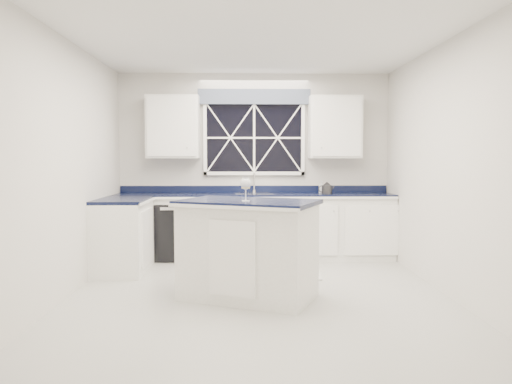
{
  "coord_description": "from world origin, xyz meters",
  "views": [
    {
      "loc": [
        -0.15,
        -5.21,
        1.47
      ],
      "look_at": [
        -0.01,
        0.4,
        1.07
      ],
      "focal_mm": 35.0,
      "sensor_mm": 36.0,
      "label": 1
    }
  ],
  "objects_px": {
    "soap_bottle": "(322,187)",
    "faucet": "(254,182)",
    "island": "(248,249)",
    "dishwasher": "(178,230)",
    "wine_glass": "(246,184)",
    "kettle": "(327,188)"
  },
  "relations": [
    {
      "from": "soap_bottle",
      "to": "faucet",
      "type": "bearing_deg",
      "value": 175.84
    },
    {
      "from": "faucet",
      "to": "island",
      "type": "xyz_separation_m",
      "value": [
        -0.11,
        -2.24,
        -0.58
      ]
    },
    {
      "from": "dishwasher",
      "to": "wine_glass",
      "type": "bearing_deg",
      "value": -65.96
    },
    {
      "from": "faucet",
      "to": "wine_glass",
      "type": "height_order",
      "value": "wine_glass"
    },
    {
      "from": "kettle",
      "to": "wine_glass",
      "type": "bearing_deg",
      "value": -128.1
    },
    {
      "from": "dishwasher",
      "to": "island",
      "type": "height_order",
      "value": "island"
    },
    {
      "from": "dishwasher",
      "to": "soap_bottle",
      "type": "relative_size",
      "value": 4.66
    },
    {
      "from": "kettle",
      "to": "wine_glass",
      "type": "distance_m",
      "value": 2.45
    },
    {
      "from": "faucet",
      "to": "soap_bottle",
      "type": "xyz_separation_m",
      "value": [
        0.99,
        -0.07,
        -0.07
      ]
    },
    {
      "from": "soap_bottle",
      "to": "kettle",
      "type": "bearing_deg",
      "value": -71.28
    },
    {
      "from": "faucet",
      "to": "wine_glass",
      "type": "xyz_separation_m",
      "value": [
        -0.13,
        -2.36,
        0.09
      ]
    },
    {
      "from": "kettle",
      "to": "soap_bottle",
      "type": "height_order",
      "value": "soap_bottle"
    },
    {
      "from": "dishwasher",
      "to": "island",
      "type": "bearing_deg",
      "value": -64.1
    },
    {
      "from": "kettle",
      "to": "soap_bottle",
      "type": "relative_size",
      "value": 1.4
    },
    {
      "from": "soap_bottle",
      "to": "dishwasher",
      "type": "bearing_deg",
      "value": -176.64
    },
    {
      "from": "dishwasher",
      "to": "island",
      "type": "relative_size",
      "value": 0.52
    },
    {
      "from": "island",
      "to": "soap_bottle",
      "type": "xyz_separation_m",
      "value": [
        1.1,
        2.17,
        0.51
      ]
    },
    {
      "from": "wine_glass",
      "to": "soap_bottle",
      "type": "xyz_separation_m",
      "value": [
        1.12,
        2.29,
        -0.16
      ]
    },
    {
      "from": "island",
      "to": "wine_glass",
      "type": "relative_size",
      "value": 6.5
    },
    {
      "from": "kettle",
      "to": "dishwasher",
      "type": "bearing_deg",
      "value": 169.91
    },
    {
      "from": "faucet",
      "to": "kettle",
      "type": "bearing_deg",
      "value": -12.01
    },
    {
      "from": "faucet",
      "to": "wine_glass",
      "type": "bearing_deg",
      "value": -93.23
    }
  ]
}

